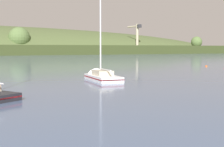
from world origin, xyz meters
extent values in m
cube|color=#35401E|center=(28.34, 214.80, 2.83)|extent=(588.18, 74.32, 5.66)
sphere|color=#56703D|center=(14.35, 202.10, 10.14)|extent=(12.80, 12.80, 12.80)
sphere|color=#56703D|center=(151.35, 202.15, 8.71)|extent=(8.72, 8.72, 8.72)
cube|color=#4C4C51|center=(93.83, 197.27, 1.00)|extent=(4.63, 4.63, 2.00)
cylinder|color=#BCB293|center=(93.83, 197.27, 11.30)|extent=(1.86, 1.86, 18.61)
cylinder|color=#BCB293|center=(93.16, 201.96, 19.12)|extent=(2.69, 11.86, 1.02)
cube|color=#333338|center=(94.14, 195.16, 19.12)|extent=(2.85, 2.24, 2.23)
cube|color=white|center=(-4.89, 40.79, 0.04)|extent=(3.42, 7.24, 1.22)
cone|color=white|center=(-4.55, 44.27, 0.04)|extent=(2.79, 2.00, 2.63)
cube|color=maroon|center=(-4.89, 40.79, 0.36)|extent=(3.45, 7.24, 0.13)
cube|color=#BCB299|center=(-4.88, 40.96, 0.94)|extent=(2.17, 3.32, 0.59)
cylinder|color=silver|center=(-4.81, 41.66, 5.33)|extent=(0.19, 0.19, 9.37)
cylinder|color=silver|center=(-4.99, 39.83, 1.39)|extent=(0.52, 3.67, 0.15)
sphere|color=#EA5B19|center=(27.58, 57.83, 0.00)|extent=(0.50, 0.50, 0.50)
cylinder|color=black|center=(27.58, 57.83, 0.29)|extent=(0.04, 0.04, 0.08)
camera|label=1|loc=(-21.20, 5.48, 3.98)|focal=51.08mm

